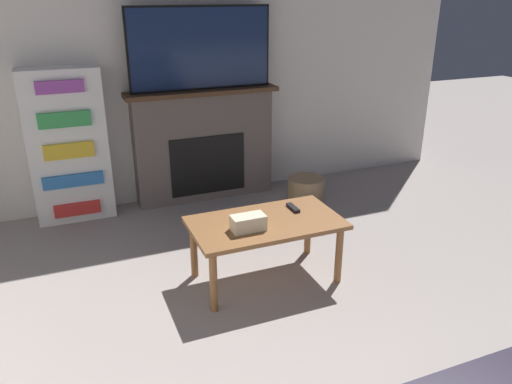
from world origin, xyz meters
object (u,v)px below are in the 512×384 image
Objects in this scene: tv at (201,48)px; storage_basket at (306,188)px; fireplace at (204,144)px; coffee_table at (266,229)px; bookshelf at (68,146)px.

storage_basket is (0.88, -0.41, -1.31)m from tv.
coffee_table is at bearing -92.04° from fireplace.
bookshelf is at bearing 168.90° from storage_basket.
storage_basket is at bearing -11.10° from bookshelf.
bookshelf is (-1.15, 1.60, 0.27)m from coffee_table.
storage_basket is at bearing -25.02° from tv.
fireplace is 4.01× the size of storage_basket.
bookshelf reaches higher than storage_basket.
fireplace is 1.21m from bookshelf.
coffee_table is 1.54m from storage_basket.
bookshelf is 2.20m from storage_basket.
bookshelf is at bearing 125.73° from coffee_table.
bookshelf reaches higher than coffee_table.
bookshelf is 3.74× the size of storage_basket.
tv reaches higher than coffee_table.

